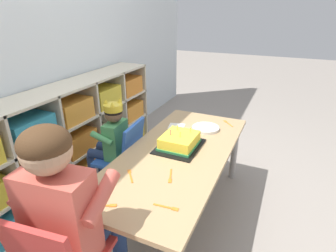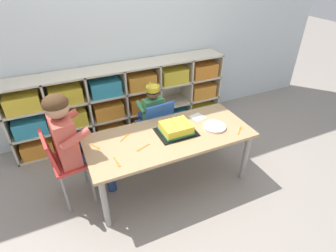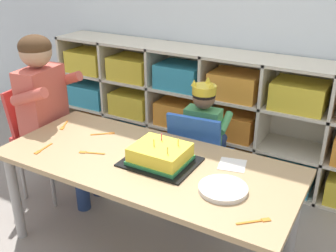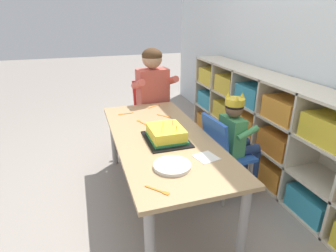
# 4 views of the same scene
# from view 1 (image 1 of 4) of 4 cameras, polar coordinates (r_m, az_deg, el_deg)

# --- Properties ---
(ground) EXTENTS (16.00, 16.00, 0.00)m
(ground) POSITION_cam_1_polar(r_m,az_deg,el_deg) (2.15, 1.75, -18.46)
(ground) COLOR gray
(classroom_back_wall) EXTENTS (5.63, 0.10, 2.90)m
(classroom_back_wall) POSITION_cam_1_polar(r_m,az_deg,el_deg) (2.36, -28.91, 21.19)
(classroom_back_wall) COLOR silver
(classroom_back_wall) RESTS_ON ground
(storage_cubby_shelf) EXTENTS (2.53, 0.32, 0.87)m
(storage_cubby_shelf) POSITION_cam_1_polar(r_m,az_deg,el_deg) (2.33, -23.43, -4.85)
(storage_cubby_shelf) COLOR beige
(storage_cubby_shelf) RESTS_ON ground
(activity_table) EXTENTS (1.50, 0.65, 0.56)m
(activity_table) POSITION_cam_1_polar(r_m,az_deg,el_deg) (1.86, 1.93, -7.19)
(activity_table) COLOR tan
(activity_table) RESTS_ON ground
(classroom_chair_blue) EXTENTS (0.37, 0.34, 0.67)m
(classroom_chair_blue) POSITION_cam_1_polar(r_m,az_deg,el_deg) (2.15, -9.15, -5.90)
(classroom_chair_blue) COLOR blue
(classroom_chair_blue) RESTS_ON ground
(child_with_crown) EXTENTS (0.31, 0.31, 0.83)m
(child_with_crown) POSITION_cam_1_polar(r_m,az_deg,el_deg) (2.14, -11.96, -2.42)
(child_with_crown) COLOR #4C9E5B
(child_with_crown) RESTS_ON ground
(adult_helper_seated) EXTENTS (0.45, 0.43, 1.06)m
(adult_helper_seated) POSITION_cam_1_polar(r_m,az_deg,el_deg) (1.29, -20.20, -15.40)
(adult_helper_seated) COLOR #D15647
(adult_helper_seated) RESTS_ON ground
(birthday_cake_on_tray) EXTENTS (0.35, 0.28, 0.13)m
(birthday_cake_on_tray) POSITION_cam_1_polar(r_m,az_deg,el_deg) (1.87, 2.42, -3.33)
(birthday_cake_on_tray) COLOR black
(birthday_cake_on_tray) RESTS_ON activity_table
(paper_plate_stack) EXTENTS (0.21, 0.21, 0.02)m
(paper_plate_stack) POSITION_cam_1_polar(r_m,az_deg,el_deg) (2.17, 7.94, -0.42)
(paper_plate_stack) COLOR white
(paper_plate_stack) RESTS_ON activity_table
(paper_napkin_square) EXTENTS (0.15, 0.15, 0.00)m
(paper_napkin_square) POSITION_cam_1_polar(r_m,az_deg,el_deg) (2.20, 1.80, -0.08)
(paper_napkin_square) COLOR white
(paper_napkin_square) RESTS_ON activity_table
(fork_at_table_front_edge) EXTENTS (0.07, 0.12, 0.00)m
(fork_at_table_front_edge) POSITION_cam_1_polar(r_m,az_deg,el_deg) (1.41, -12.99, -16.02)
(fork_at_table_front_edge) COLOR orange
(fork_at_table_front_edge) RESTS_ON activity_table
(fork_beside_plate_stack) EXTENTS (0.03, 0.13, 0.00)m
(fork_beside_plate_stack) POSITION_cam_1_polar(r_m,az_deg,el_deg) (1.37, -0.06, -16.75)
(fork_beside_plate_stack) COLOR orange
(fork_beside_plate_stack) RESTS_ON activity_table
(fork_scattered_mid_table) EXTENTS (0.11, 0.10, 0.00)m
(fork_scattered_mid_table) POSITION_cam_1_polar(r_m,az_deg,el_deg) (1.60, -7.94, -10.19)
(fork_scattered_mid_table) COLOR orange
(fork_scattered_mid_table) RESTS_ON activity_table
(fork_near_cake_tray) EXTENTS (0.11, 0.10, 0.00)m
(fork_near_cake_tray) POSITION_cam_1_polar(r_m,az_deg,el_deg) (2.32, 12.48, 0.59)
(fork_near_cake_tray) COLOR orange
(fork_near_cake_tray) RESTS_ON activity_table
(fork_by_napkin) EXTENTS (0.13, 0.06, 0.00)m
(fork_by_napkin) POSITION_cam_1_polar(r_m,az_deg,el_deg) (1.57, 0.51, -10.64)
(fork_by_napkin) COLOR orange
(fork_by_napkin) RESTS_ON activity_table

